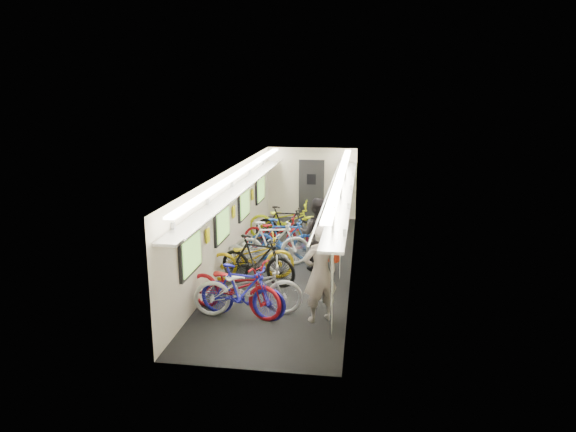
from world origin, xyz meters
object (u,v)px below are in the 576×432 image
(backpack, at_px, (332,252))
(bicycle_1, at_px, (242,292))
(passenger_mid, at_px, (317,234))
(bicycle_0, at_px, (248,288))
(passenger_near, at_px, (320,273))

(backpack, bearing_deg, bicycle_1, -148.63)
(passenger_mid, bearing_deg, bicycle_0, 74.36)
(passenger_near, xyz_separation_m, passenger_mid, (-0.33, 2.83, -0.05))
(bicycle_1, distance_m, backpack, 1.86)
(passenger_mid, distance_m, backpack, 2.62)
(passenger_mid, relative_size, backpack, 4.68)
(backpack, bearing_deg, passenger_mid, 119.71)
(passenger_mid, height_order, backpack, passenger_mid)
(bicycle_0, relative_size, passenger_near, 1.11)
(passenger_near, bearing_deg, bicycle_1, -26.76)
(passenger_near, relative_size, backpack, 4.94)
(passenger_mid, bearing_deg, backpack, 106.69)
(passenger_mid, bearing_deg, passenger_near, 101.72)
(bicycle_0, relative_size, bicycle_1, 1.19)
(passenger_near, height_order, passenger_mid, passenger_near)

